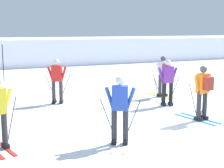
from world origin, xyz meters
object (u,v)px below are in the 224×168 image
skier_red (57,80)px  skier_purple (168,81)px  skier_white (163,74)px  skier_blue (120,108)px  skier_orange (203,90)px  trail_marker_pole (3,63)px

skier_red → skier_purple: bearing=-28.3°
skier_white → skier_red: (-4.36, 0.51, -0.04)m
skier_purple → skier_blue: size_ratio=1.00×
skier_purple → skier_red: bearing=151.7°
skier_orange → skier_blue: same height
trail_marker_pole → skier_orange: bearing=-65.3°
skier_purple → trail_marker_pole: 9.94m
skier_white → skier_blue: 5.94m
skier_red → skier_orange: 5.36m
skier_red → skier_blue: 4.89m
skier_red → skier_purple: (3.63, -1.96, -0.00)m
skier_red → skier_purple: same height
skier_white → skier_purple: bearing=-117.0°
skier_white → skier_orange: 3.61m
skier_red → skier_orange: bearing=-48.6°
trail_marker_pole → skier_purple: bearing=-59.9°
skier_orange → skier_blue: 3.32m
trail_marker_pole → skier_blue: bearing=-81.7°
skier_blue → trail_marker_pole: 11.64m
skier_orange → skier_blue: bearing=-165.1°
skier_blue → skier_white: bearing=47.3°
skier_purple → trail_marker_pole: bearing=120.1°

